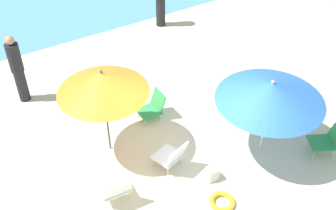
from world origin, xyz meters
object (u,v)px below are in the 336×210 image
at_px(beach_chair_b, 172,155).
at_px(person_c, 160,0).
at_px(beach_bag, 212,174).
at_px(person_b, 17,69).
at_px(beach_chair_c, 116,189).
at_px(beach_chair_a, 153,106).
at_px(person_a, 269,91).
at_px(umbrella_orange, 102,82).
at_px(umbrella_blue, 271,92).
at_px(swim_ring, 222,202).
at_px(beach_chair_d, 327,140).

height_order(beach_chair_b, person_c, person_c).
xyz_separation_m(beach_chair_b, beach_bag, (0.51, -0.65, -0.21)).
distance_m(beach_chair_b, person_b, 4.19).
relative_size(beach_chair_c, beach_bag, 2.18).
xyz_separation_m(beach_chair_c, person_b, (-0.57, 3.88, 0.56)).
bearing_deg(beach_bag, person_b, 118.71).
bearing_deg(beach_chair_a, person_a, 155.68).
relative_size(person_a, person_b, 0.55).
distance_m(umbrella_orange, beach_chair_a, 1.96).
xyz_separation_m(beach_chair_c, beach_bag, (1.82, -0.48, -0.18)).
relative_size(umbrella_blue, person_b, 1.21).
distance_m(umbrella_orange, person_a, 3.99).
height_order(umbrella_blue, beach_chair_b, umbrella_blue).
bearing_deg(swim_ring, person_a, 33.88).
distance_m(beach_chair_a, person_b, 3.23).
xyz_separation_m(swim_ring, beach_bag, (0.18, 0.59, 0.10)).
bearing_deg(umbrella_blue, beach_chair_a, 124.14).
height_order(beach_chair_a, beach_bag, beach_chair_a).
xyz_separation_m(umbrella_blue, beach_chair_c, (-3.17, 0.35, -1.21)).
height_order(person_a, person_b, person_b).
distance_m(swim_ring, beach_bag, 0.63).
xyz_separation_m(beach_chair_b, beach_chair_d, (2.96, -1.26, -0.03)).
distance_m(beach_chair_c, person_a, 4.26).
bearing_deg(beach_chair_d, person_a, -62.61).
distance_m(beach_chair_c, beach_bag, 1.89).
relative_size(person_c, beach_bag, 5.78).
height_order(beach_chair_d, person_a, person_a).
height_order(umbrella_orange, beach_chair_a, umbrella_orange).
bearing_deg(person_b, beach_chair_b, 55.71).
relative_size(umbrella_blue, umbrella_orange, 1.05).
relative_size(beach_chair_c, beach_chair_d, 0.84).
distance_m(beach_chair_a, person_a, 2.68).
bearing_deg(swim_ring, beach_chair_a, 87.45).
bearing_deg(umbrella_blue, swim_ring, -154.77).
bearing_deg(swim_ring, umbrella_blue, 25.23).
bearing_deg(person_b, beach_bag, 57.63).
bearing_deg(beach_chair_d, umbrella_blue, -8.56).
bearing_deg(person_b, beach_chair_d, 73.12).
height_order(beach_chair_a, swim_ring, beach_chair_a).
relative_size(swim_ring, beach_bag, 1.69).
xyz_separation_m(person_b, beach_bag, (2.39, -4.36, -0.74)).
bearing_deg(person_a, umbrella_blue, 127.45).
bearing_deg(beach_chair_c, beach_bag, -100.76).
relative_size(beach_chair_b, person_b, 0.40).
relative_size(umbrella_orange, beach_bag, 7.03).
bearing_deg(beach_chair_c, person_b, 12.41).
bearing_deg(beach_chair_c, umbrella_orange, -16.10).
xyz_separation_m(person_c, swim_ring, (-2.44, -6.42, -0.78)).
height_order(beach_chair_c, swim_ring, beach_chair_c).
xyz_separation_m(beach_chair_b, person_b, (-1.88, 3.71, 0.53)).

